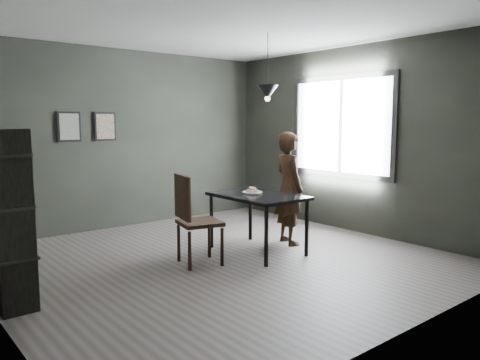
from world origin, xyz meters
TOP-DOWN VIEW (x-y plane):
  - ground at (0.00, 0.00)m, footprint 5.00×5.00m
  - back_wall at (0.00, 2.50)m, footprint 5.00×0.10m
  - ceiling at (0.00, 0.00)m, footprint 5.00×5.00m
  - window_assembly at (2.47, 0.20)m, footprint 0.04×1.96m
  - cafe_table at (0.60, 0.00)m, footprint 0.80×1.20m
  - white_plate at (0.61, 0.11)m, footprint 0.23×0.23m
  - donut_pile at (0.61, 0.11)m, footprint 0.18×0.18m
  - woman at (1.21, 0.05)m, footprint 0.52×0.65m
  - wood_chair at (-0.36, 0.06)m, footprint 0.56×0.56m
  - shelf_unit at (-2.32, 0.04)m, footprint 0.31×0.54m
  - pendant_lamp at (0.85, 0.10)m, footprint 0.28×0.28m
  - framed_print_left at (-0.90, 2.47)m, footprint 0.34×0.04m
  - framed_print_right at (-0.35, 2.47)m, footprint 0.34×0.04m

SIDE VIEW (x-z plane):
  - ground at x=0.00m, z-range 0.00..0.00m
  - wood_chair at x=-0.36m, z-range 0.07..1.14m
  - cafe_table at x=0.60m, z-range 0.30..1.05m
  - white_plate at x=0.61m, z-range 0.75..0.76m
  - woman at x=1.21m, z-range 0.00..1.54m
  - donut_pile at x=0.61m, z-range 0.75..0.83m
  - shelf_unit at x=-2.32m, z-range 0.00..1.61m
  - back_wall at x=0.00m, z-range 0.00..2.80m
  - window_assembly at x=2.47m, z-range 0.82..2.38m
  - framed_print_left at x=-0.90m, z-range 1.38..1.82m
  - framed_print_right at x=-0.35m, z-range 1.38..1.82m
  - pendant_lamp at x=0.85m, z-range 1.62..2.48m
  - ceiling at x=0.00m, z-range 2.79..2.81m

